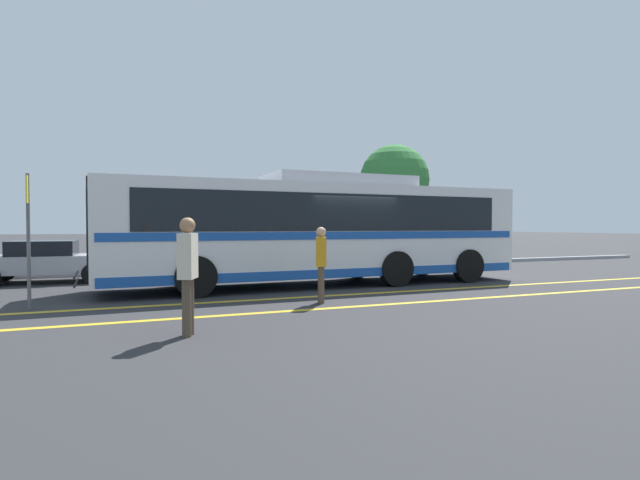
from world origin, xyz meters
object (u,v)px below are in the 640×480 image
transit_bus (320,228)px  parked_car_1 (47,261)px  pedestrian_0 (188,268)px  tree_0 (394,180)px  pedestrian_1 (321,260)px  bus_stop_sign (28,224)px  parked_car_2 (223,255)px

transit_bus → parked_car_1: (-7.42, 3.72, -0.98)m
pedestrian_0 → tree_0: 16.88m
pedestrian_1 → parked_car_1: bearing=-117.4°
tree_0 → bus_stop_sign: bearing=-147.7°
parked_car_2 → tree_0: size_ratio=0.81×
transit_bus → bus_stop_sign: (-7.12, -1.68, 0.10)m
parked_car_2 → pedestrian_1: pedestrian_1 is taller
transit_bus → parked_car_2: 4.15m
pedestrian_0 → tree_0: tree_0 is taller
parked_car_2 → pedestrian_1: size_ratio=2.65×
parked_car_2 → bus_stop_sign: (-4.98, -5.12, 1.01)m
parked_car_2 → bus_stop_sign: 7.21m
parked_car_1 → parked_car_2: (5.28, -0.28, 0.07)m
pedestrian_0 → tree_0: (11.05, 12.45, 2.82)m
transit_bus → tree_0: size_ratio=2.26×
parked_car_2 → tree_0: (8.74, 3.56, 3.15)m
bus_stop_sign → parked_car_2: bearing=-45.7°
parked_car_2 → pedestrian_0: size_ratio=2.43×
transit_bus → tree_0: 9.88m
parked_car_1 → tree_0: 14.76m
transit_bus → parked_car_1: 8.36m
parked_car_1 → bus_stop_sign: 5.52m
transit_bus → pedestrian_1: bearing=156.5°
pedestrian_0 → tree_0: size_ratio=0.33×
tree_0 → pedestrian_0: bearing=-131.6°
pedestrian_1 → bus_stop_sign: (-5.83, 1.51, 0.78)m
pedestrian_1 → tree_0: tree_0 is taller
transit_bus → parked_car_1: bearing=61.9°
parked_car_1 → tree_0: size_ratio=0.78×
transit_bus → pedestrian_0: size_ratio=6.82×
transit_bus → tree_0: bearing=-44.8°
bus_stop_sign → parked_car_1: bearing=1.7°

